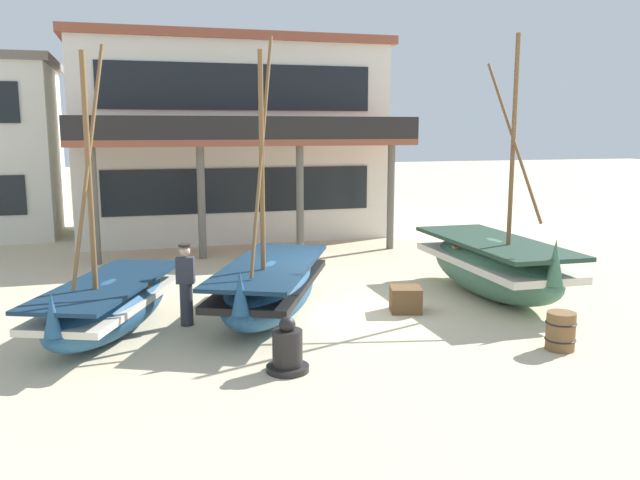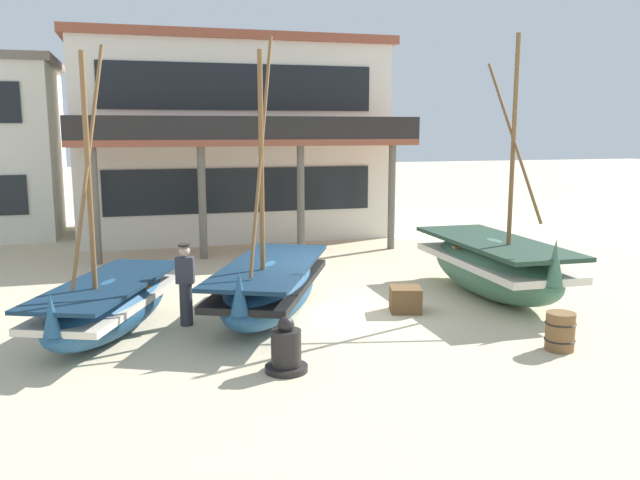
% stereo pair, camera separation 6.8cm
% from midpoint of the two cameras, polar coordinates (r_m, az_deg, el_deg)
% --- Properties ---
extents(ground_plane, '(120.00, 120.00, 0.00)m').
position_cam_midpoint_polar(ground_plane, '(14.73, 0.95, -6.00)').
color(ground_plane, beige).
extents(fishing_boat_near_left, '(3.10, 4.70, 5.52)m').
position_cam_midpoint_polar(fishing_boat_near_left, '(13.50, -17.93, -5.36)').
color(fishing_boat_near_left, '#23517A').
rests_on(fishing_boat_near_left, ground).
extents(fishing_boat_centre_large, '(1.96, 5.14, 6.01)m').
position_cam_midpoint_polar(fishing_boat_centre_large, '(16.20, 14.68, -2.13)').
color(fishing_boat_centre_large, '#427056').
rests_on(fishing_boat_centre_large, ground).
extents(fishing_boat_far_right, '(3.57, 5.14, 5.85)m').
position_cam_midpoint_polar(fishing_boat_far_right, '(14.07, -4.47, -4.08)').
color(fishing_boat_far_right, '#23517A').
rests_on(fishing_boat_far_right, ground).
extents(fisherman_by_hull, '(0.40, 0.30, 1.68)m').
position_cam_midpoint_polar(fisherman_by_hull, '(13.64, -11.69, -3.87)').
color(fisherman_by_hull, '#33333D').
rests_on(fisherman_by_hull, ground).
extents(capstan_winch, '(0.72, 0.72, 0.93)m').
position_cam_midpoint_polar(capstan_winch, '(11.01, -3.01, -9.54)').
color(capstan_winch, black).
rests_on(capstan_winch, ground).
extents(wooden_barrel, '(0.56, 0.56, 0.70)m').
position_cam_midpoint_polar(wooden_barrel, '(12.79, 19.98, -7.42)').
color(wooden_barrel, brown).
rests_on(wooden_barrel, ground).
extents(cargo_crate, '(0.82, 0.82, 0.55)m').
position_cam_midpoint_polar(cargo_crate, '(14.60, 7.29, -5.12)').
color(cargo_crate, brown).
rests_on(cargo_crate, ground).
extents(harbor_building_main, '(11.30, 9.07, 7.18)m').
position_cam_midpoint_polar(harbor_building_main, '(25.72, -8.19, 8.71)').
color(harbor_building_main, silver).
rests_on(harbor_building_main, ground).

